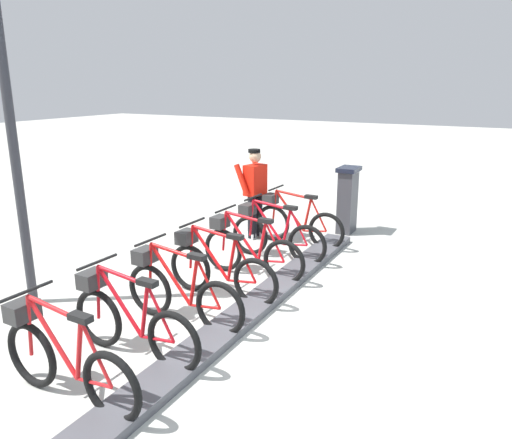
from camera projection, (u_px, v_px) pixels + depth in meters
The scene contains 12 objects.
ground_plane at pixel (249, 313), 6.30m from camera, with size 60.00×60.00×0.00m, color #A9A9A0.
dock_rail_base at pixel (249, 310), 6.28m from camera, with size 0.44×6.82×0.10m, color #47474C.
payment_kiosk at pixel (347, 199), 9.52m from camera, with size 0.36×0.52×1.28m.
bike_docked_0 at pixel (295, 221), 8.86m from camera, with size 1.72×0.54×1.02m.
bike_docked_1 at pixel (274, 234), 8.13m from camera, with size 1.72×0.54×1.02m.
bike_docked_2 at pixel (248, 249), 7.40m from camera, with size 1.72×0.54×1.02m.
bike_docked_3 at pixel (217, 267), 6.67m from camera, with size 1.72×0.54×1.02m.
bike_docked_4 at pixel (178, 290), 5.94m from camera, with size 1.72×0.54×1.02m.
bike_docked_5 at pixel (129, 320), 5.21m from camera, with size 1.72×0.54×1.02m.
bike_docked_6 at pixel (63, 359), 4.48m from camera, with size 1.72×0.54×1.02m.
worker_near_rack at pixel (255, 190), 9.13m from camera, with size 0.54×0.67×1.66m.
lamp_post at pixel (6, 90), 5.90m from camera, with size 0.32×0.32×4.21m.
Camera 1 is at (-2.79, 5.02, 2.84)m, focal length 34.87 mm.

